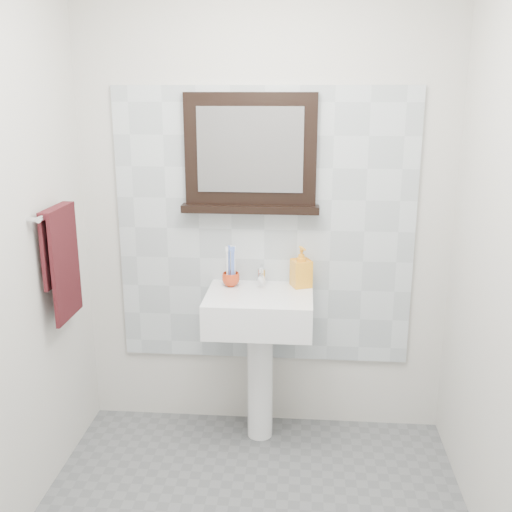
% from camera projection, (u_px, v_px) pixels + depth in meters
% --- Properties ---
extents(back_wall, '(2.00, 0.01, 2.50)m').
position_uv_depth(back_wall, '(265.00, 211.00, 3.21)').
color(back_wall, silver).
rests_on(back_wall, ground).
extents(front_wall, '(2.00, 0.01, 2.50)m').
position_uv_depth(front_wall, '(183.00, 444.00, 1.10)').
color(front_wall, silver).
rests_on(front_wall, ground).
extents(splashback, '(1.60, 0.02, 1.50)m').
position_uv_depth(splashback, '(264.00, 229.00, 3.23)').
color(splashback, '#B6C0C5').
rests_on(splashback, back_wall).
extents(pedestal_sink, '(0.55, 0.44, 0.96)m').
position_uv_depth(pedestal_sink, '(259.00, 326.00, 3.15)').
color(pedestal_sink, white).
rests_on(pedestal_sink, ground).
extents(toothbrush_cup, '(0.12, 0.12, 0.07)m').
position_uv_depth(toothbrush_cup, '(231.00, 279.00, 3.20)').
color(toothbrush_cup, '#BF3716').
rests_on(toothbrush_cup, pedestal_sink).
extents(toothbrushes, '(0.05, 0.04, 0.21)m').
position_uv_depth(toothbrushes, '(231.00, 264.00, 3.18)').
color(toothbrushes, white).
rests_on(toothbrushes, toothbrush_cup).
extents(soap_dispenser, '(0.13, 0.13, 0.22)m').
position_uv_depth(soap_dispenser, '(301.00, 267.00, 3.18)').
color(soap_dispenser, orange).
rests_on(soap_dispenser, pedestal_sink).
extents(framed_mirror, '(0.72, 0.11, 0.61)m').
position_uv_depth(framed_mirror, '(250.00, 156.00, 3.10)').
color(framed_mirror, black).
rests_on(framed_mirror, back_wall).
extents(towel_bar, '(0.07, 0.40, 0.03)m').
position_uv_depth(towel_bar, '(56.00, 211.00, 2.80)').
color(towel_bar, silver).
rests_on(towel_bar, left_wall).
extents(hand_towel, '(0.06, 0.30, 0.55)m').
position_uv_depth(hand_towel, '(61.00, 254.00, 2.86)').
color(hand_towel, '#340E12').
rests_on(hand_towel, towel_bar).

